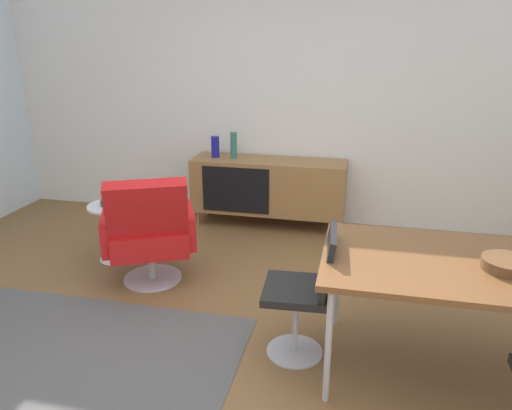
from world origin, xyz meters
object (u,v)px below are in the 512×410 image
Objects in this scene: dining_chair_near_window at (307,288)px; lounge_chair_red at (149,230)px; side_table_round at (115,226)px; sideboard at (268,186)px; dining_table at (467,269)px; fruit_bowl at (112,200)px; vase_cobalt at (234,145)px; wooden_bowl_on_table at (507,264)px; vase_sculptural_dark at (215,147)px.

lounge_chair_red reaches higher than dining_chair_near_window.
dining_chair_near_window reaches higher than side_table_round.
sideboard reaches higher than side_table_round.
lounge_chair_red is at bearing 163.36° from dining_table.
fruit_bowl is (-1.18, -1.12, 0.12)m from sideboard.
vase_cobalt is at bearing 78.51° from lounge_chair_red.
fruit_bowl is (-2.92, 1.07, -0.21)m from wooden_bowl_on_table.
wooden_bowl_on_table is (2.11, -2.19, -0.09)m from vase_cobalt.
dining_chair_near_window is 4.28× the size of fruit_bowl.
lounge_chair_red reaches higher than vase_sculptural_dark.
sideboard is 5.89× the size of vase_cobalt.
side_table_round is at bearing -136.51° from sideboard.
lounge_chair_red is at bearing -35.49° from side_table_round.
dining_table is at bearing -54.12° from sideboard.
dining_chair_near_window is at bearing -64.22° from vase_cobalt.
vase_sculptural_dark is 2.50m from dining_chair_near_window.
fruit_bowl is (-0.61, -1.12, -0.27)m from vase_sculptural_dark.
side_table_round is at bearing 144.51° from lounge_chair_red.
vase_sculptural_dark is 1.53m from lounge_chair_red.
dining_table is 2.34m from lounge_chair_red.
lounge_chair_red is at bearing 153.69° from dining_chair_near_window.
dining_table is 8.00× the size of fruit_bowl.
dining_chair_near_window is at bearing -72.76° from sideboard.
fruit_bowl is at bearing -136.54° from sideboard.
side_table_round is (-1.18, -1.12, -0.12)m from sideboard.
side_table_round is (-2.92, 1.07, -0.45)m from wooden_bowl_on_table.
sideboard is 1.00× the size of dining_table.
wooden_bowl_on_table is at bearing -51.60° from sideboard.
dining_chair_near_window is (1.24, -2.15, -0.36)m from vase_sculptural_dark.
side_table_round is at bearing 159.86° from wooden_bowl_on_table.
dining_chair_near_window is (1.04, -2.15, -0.39)m from vase_cobalt.
vase_cobalt is 2.42m from dining_chair_near_window.
fruit_bowl is (-0.81, -1.12, -0.29)m from vase_cobalt.
sideboard is 1.69× the size of lounge_chair_red.
wooden_bowl_on_table reaches higher than side_table_round.
vase_sculptural_dark is 0.42× the size of side_table_round.
dining_table is 0.92m from dining_chair_near_window.
fruit_bowl is at bearing -125.85° from vase_cobalt.
lounge_chair_red is (-2.41, 0.71, -0.30)m from wooden_bowl_on_table.
dining_table is at bearing -20.61° from fruit_bowl.
dining_table is at bearing -16.64° from lounge_chair_red.
vase_cobalt is at bearing 133.86° from wooden_bowl_on_table.
vase_cobalt is at bearing 131.84° from dining_table.
dining_table reaches higher than sideboard.
vase_sculptural_dark is at bearing 61.45° from fruit_bowl.
vase_sculptural_dark is at bearing 61.48° from side_table_round.
vase_cobalt is 1.41m from fruit_bowl.
vase_cobalt is 0.17× the size of dining_table.
lounge_chair_red reaches higher than fruit_bowl.
sideboard is 8.00× the size of fruit_bowl.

